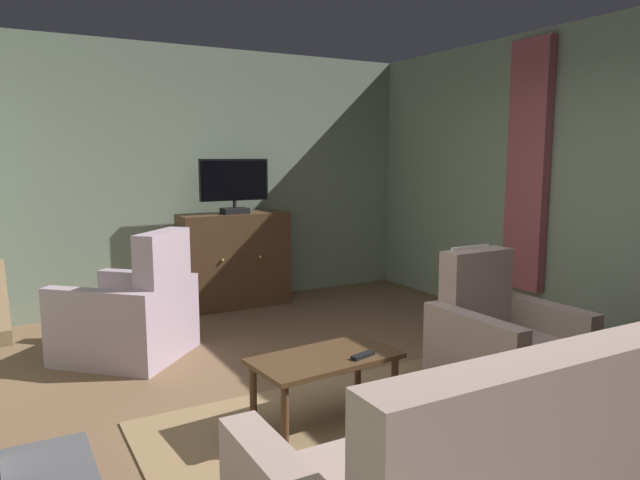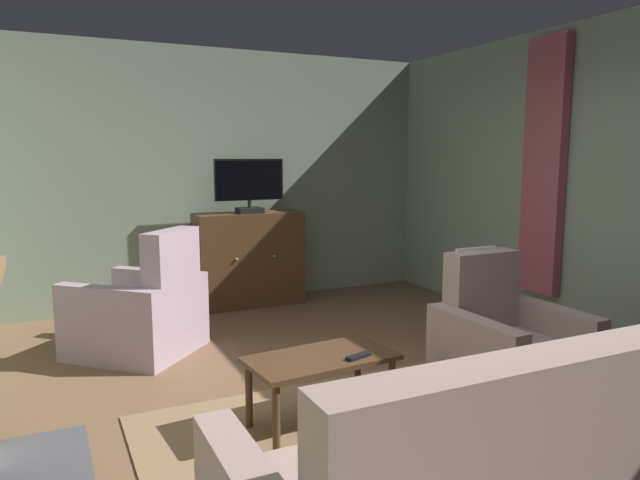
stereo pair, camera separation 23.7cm
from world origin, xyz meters
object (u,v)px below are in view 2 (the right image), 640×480
Objects in this scene: armchair_beside_cabinet at (507,352)px; tv_remote at (358,356)px; television at (249,184)px; coffee_table at (321,365)px; tv_cabinet at (249,261)px; armchair_angled_to_table at (141,315)px.

tv_remote is at bearing 178.96° from armchair_beside_cabinet.
tv_remote is (-0.37, -3.08, -0.88)m from television.
coffee_table is 5.46× the size of tv_remote.
tv_cabinet is 1.55× the size of television.
tv_cabinet is 1.19× the size of armchair_beside_cabinet.
coffee_table is at bearing 173.56° from armchair_beside_cabinet.
tv_cabinet reaches higher than armchair_beside_cabinet.
armchair_angled_to_table reaches higher than coffee_table.
tv_cabinet is 1.27× the size of coffee_table.
armchair_beside_cabinet is at bearing -16.75° from tv_remote.
television reaches higher than coffee_table.
television is at bearing -90.00° from tv_cabinet.
tv_cabinet is 0.94× the size of armchair_angled_to_table.
armchair_beside_cabinet is (0.78, -3.15, -0.18)m from tv_cabinet.
armchair_beside_cabinet is at bearing -75.81° from television.
armchair_angled_to_table is (-0.96, 1.99, -0.13)m from tv_remote.
tv_remote is at bearing -96.75° from tv_cabinet.
television is 1.99m from armchair_angled_to_table.
armchair_beside_cabinet is (1.34, -0.15, -0.07)m from coffee_table.
armchair_beside_cabinet is 0.80× the size of armchair_angled_to_table.
armchair_angled_to_table is at bearing 100.11° from tv_remote.
tv_cabinet is 1.76m from armchair_angled_to_table.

